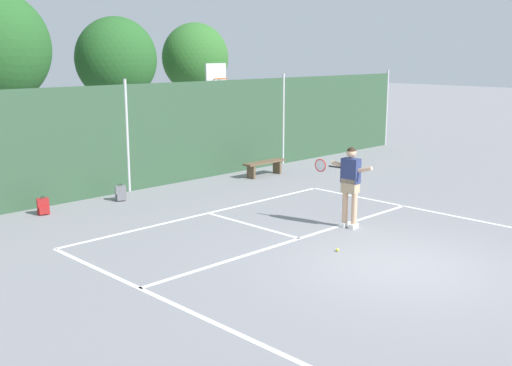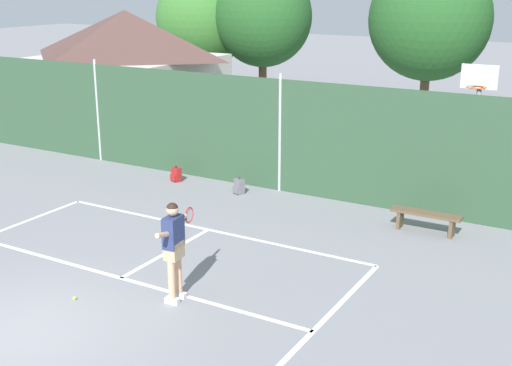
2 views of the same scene
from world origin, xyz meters
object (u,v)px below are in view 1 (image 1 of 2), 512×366
object	(u,v)px
basketball_hoop	(215,99)
tennis_ball	(337,250)
tennis_player	(350,180)
courtside_bench	(264,165)
backpack_red	(43,207)
backpack_grey	(121,194)

from	to	relation	value
basketball_hoop	tennis_ball	xyz separation A→B (m)	(-4.84, -9.25, -2.28)
basketball_hoop	tennis_player	world-z (taller)	basketball_hoop
tennis_ball	courtside_bench	world-z (taller)	courtside_bench
backpack_red	courtside_bench	xyz separation A→B (m)	(7.36, -0.42, 0.17)
courtside_bench	backpack_grey	bearing A→B (deg)	176.39
tennis_ball	backpack_grey	size ratio (longest dim) A/B	0.14
tennis_player	courtside_bench	world-z (taller)	tennis_player
tennis_ball	backpack_grey	bearing A→B (deg)	95.77
tennis_player	courtside_bench	xyz separation A→B (m)	(2.92, 5.58, -0.75)
basketball_hoop	backpack_red	distance (m)	8.31
tennis_player	backpack_red	world-z (taller)	tennis_player
basketball_hoop	backpack_grey	xyz separation A→B (m)	(-5.53, -2.42, -2.12)
courtside_bench	backpack_red	bearing A→B (deg)	176.72
tennis_player	tennis_ball	world-z (taller)	tennis_player
basketball_hoop	courtside_bench	bearing A→B (deg)	-96.88
tennis_player	backpack_red	distance (m)	7.53
backpack_red	basketball_hoop	bearing A→B (deg)	16.80
courtside_bench	tennis_ball	bearing A→B (deg)	-124.71
tennis_ball	tennis_player	bearing A→B (deg)	30.10
tennis_ball	backpack_grey	world-z (taller)	backpack_grey
tennis_player	backpack_grey	world-z (taller)	tennis_player
tennis_ball	courtside_bench	size ratio (longest dim) A/B	0.04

